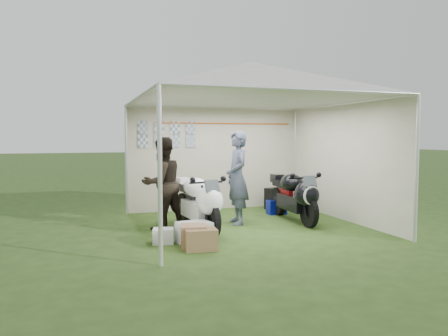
{
  "coord_description": "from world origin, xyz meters",
  "views": [
    {
      "loc": [
        -2.97,
        -7.44,
        1.65
      ],
      "look_at": [
        -0.36,
        0.35,
        1.06
      ],
      "focal_mm": 35.0,
      "sensor_mm": 36.0,
      "label": 1
    }
  ],
  "objects_px": {
    "crate_0": "(194,233)",
    "crate_1": "(193,236)",
    "person_dark_jacket": "(162,183)",
    "motorcycle_white": "(199,201)",
    "motorcycle_black": "(295,195)",
    "equipment_box": "(277,199)",
    "canopy_tent": "(248,86)",
    "crate_2": "(163,236)",
    "paddock_stand": "(277,207)",
    "crate_3": "(201,239)",
    "person_blue_jacket": "(237,178)"
  },
  "relations": [
    {
      "from": "crate_0",
      "to": "crate_1",
      "type": "height_order",
      "value": "crate_1"
    },
    {
      "from": "person_dark_jacket",
      "to": "crate_0",
      "type": "relative_size",
      "value": 3.35
    },
    {
      "from": "crate_1",
      "to": "motorcycle_white",
      "type": "bearing_deg",
      "value": 70.38
    },
    {
      "from": "motorcycle_black",
      "to": "equipment_box",
      "type": "height_order",
      "value": "motorcycle_black"
    },
    {
      "from": "crate_1",
      "to": "equipment_box",
      "type": "bearing_deg",
      "value": 45.53
    },
    {
      "from": "canopy_tent",
      "to": "crate_2",
      "type": "xyz_separation_m",
      "value": [
        -1.75,
        -0.87,
        -2.46
      ]
    },
    {
      "from": "paddock_stand",
      "to": "motorcycle_white",
      "type": "bearing_deg",
      "value": -151.27
    },
    {
      "from": "motorcycle_black",
      "to": "crate_1",
      "type": "xyz_separation_m",
      "value": [
        -2.36,
        -1.28,
        -0.36
      ]
    },
    {
      "from": "person_dark_jacket",
      "to": "motorcycle_white",
      "type": "bearing_deg",
      "value": 121.9
    },
    {
      "from": "canopy_tent",
      "to": "motorcycle_black",
      "type": "height_order",
      "value": "canopy_tent"
    },
    {
      "from": "equipment_box",
      "to": "crate_0",
      "type": "height_order",
      "value": "equipment_box"
    },
    {
      "from": "motorcycle_black",
      "to": "crate_3",
      "type": "distance_m",
      "value": 2.74
    },
    {
      "from": "crate_1",
      "to": "crate_2",
      "type": "distance_m",
      "value": 0.54
    },
    {
      "from": "person_blue_jacket",
      "to": "equipment_box",
      "type": "xyz_separation_m",
      "value": [
        1.45,
        1.29,
        -0.64
      ]
    },
    {
      "from": "crate_0",
      "to": "crate_3",
      "type": "height_order",
      "value": "crate_0"
    },
    {
      "from": "paddock_stand",
      "to": "crate_2",
      "type": "xyz_separation_m",
      "value": [
        -2.77,
        -1.78,
        -0.03
      ]
    },
    {
      "from": "canopy_tent",
      "to": "motorcycle_white",
      "type": "distance_m",
      "value": 2.28
    },
    {
      "from": "crate_1",
      "to": "crate_2",
      "type": "height_order",
      "value": "crate_1"
    },
    {
      "from": "motorcycle_black",
      "to": "canopy_tent",
      "type": "bearing_deg",
      "value": -176.25
    },
    {
      "from": "motorcycle_white",
      "to": "crate_3",
      "type": "relative_size",
      "value": 4.19
    },
    {
      "from": "canopy_tent",
      "to": "crate_2",
      "type": "height_order",
      "value": "canopy_tent"
    },
    {
      "from": "motorcycle_white",
      "to": "motorcycle_black",
      "type": "xyz_separation_m",
      "value": [
        1.99,
        0.23,
        -0.0
      ]
    },
    {
      "from": "motorcycle_white",
      "to": "crate_2",
      "type": "bearing_deg",
      "value": -143.74
    },
    {
      "from": "equipment_box",
      "to": "person_blue_jacket",
      "type": "bearing_deg",
      "value": -138.54
    },
    {
      "from": "motorcycle_black",
      "to": "crate_0",
      "type": "distance_m",
      "value": 2.54
    },
    {
      "from": "motorcycle_white",
      "to": "person_blue_jacket",
      "type": "xyz_separation_m",
      "value": [
        0.85,
        0.39,
        0.35
      ]
    },
    {
      "from": "crate_0",
      "to": "crate_2",
      "type": "relative_size",
      "value": 1.55
    },
    {
      "from": "equipment_box",
      "to": "motorcycle_white",
      "type": "bearing_deg",
      "value": -143.92
    },
    {
      "from": "equipment_box",
      "to": "crate_1",
      "type": "xyz_separation_m",
      "value": [
        -2.68,
        -2.73,
        -0.07
      ]
    },
    {
      "from": "motorcycle_white",
      "to": "crate_2",
      "type": "height_order",
      "value": "motorcycle_white"
    },
    {
      "from": "crate_1",
      "to": "crate_3",
      "type": "relative_size",
      "value": 0.81
    },
    {
      "from": "paddock_stand",
      "to": "crate_2",
      "type": "bearing_deg",
      "value": -147.27
    },
    {
      "from": "crate_0",
      "to": "person_blue_jacket",
      "type": "bearing_deg",
      "value": 46.18
    },
    {
      "from": "paddock_stand",
      "to": "crate_2",
      "type": "relative_size",
      "value": 1.25
    },
    {
      "from": "crate_2",
      "to": "crate_0",
      "type": "bearing_deg",
      "value": -15.33
    },
    {
      "from": "person_dark_jacket",
      "to": "person_blue_jacket",
      "type": "relative_size",
      "value": 0.93
    },
    {
      "from": "motorcycle_black",
      "to": "crate_1",
      "type": "distance_m",
      "value": 2.71
    },
    {
      "from": "person_blue_jacket",
      "to": "crate_2",
      "type": "distance_m",
      "value": 2.08
    },
    {
      "from": "canopy_tent",
      "to": "motorcycle_white",
      "type": "height_order",
      "value": "canopy_tent"
    },
    {
      "from": "person_dark_jacket",
      "to": "person_blue_jacket",
      "type": "height_order",
      "value": "person_blue_jacket"
    },
    {
      "from": "crate_0",
      "to": "crate_1",
      "type": "relative_size",
      "value": 1.31
    },
    {
      "from": "canopy_tent",
      "to": "equipment_box",
      "type": "xyz_separation_m",
      "value": [
        1.32,
        1.49,
        -2.33
      ]
    },
    {
      "from": "person_blue_jacket",
      "to": "equipment_box",
      "type": "relative_size",
      "value": 3.66
    },
    {
      "from": "paddock_stand",
      "to": "crate_1",
      "type": "xyz_separation_m",
      "value": [
        -2.38,
        -2.15,
        0.02
      ]
    },
    {
      "from": "canopy_tent",
      "to": "person_blue_jacket",
      "type": "bearing_deg",
      "value": 123.96
    },
    {
      "from": "crate_3",
      "to": "crate_0",
      "type": "bearing_deg",
      "value": 88.49
    },
    {
      "from": "person_blue_jacket",
      "to": "crate_3",
      "type": "xyz_separation_m",
      "value": [
        -1.16,
        -1.62,
        -0.73
      ]
    },
    {
      "from": "motorcycle_black",
      "to": "person_dark_jacket",
      "type": "bearing_deg",
      "value": 178.12
    },
    {
      "from": "motorcycle_white",
      "to": "crate_2",
      "type": "xyz_separation_m",
      "value": [
        -0.76,
        -0.68,
        -0.42
      ]
    },
    {
      "from": "motorcycle_white",
      "to": "equipment_box",
      "type": "xyz_separation_m",
      "value": [
        2.3,
        1.68,
        -0.29
      ]
    }
  ]
}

